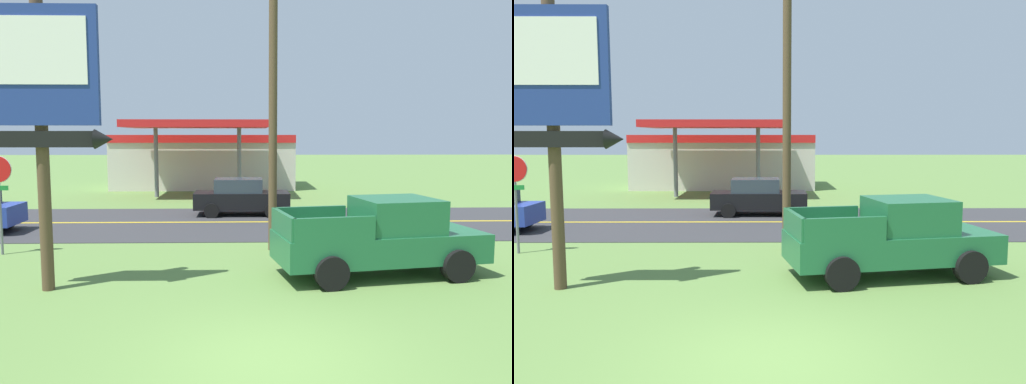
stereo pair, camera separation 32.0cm
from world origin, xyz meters
TOP-DOWN VIEW (x-y plane):
  - ground_plane at (0.00, 0.00)m, footprint 180.00×180.00m
  - road_asphalt at (0.00, 13.00)m, footprint 140.00×8.00m
  - road_centre_line at (0.00, 13.00)m, footprint 126.00×0.20m
  - motel_sign at (-4.83, 3.74)m, footprint 2.98×0.54m
  - utility_pole at (0.51, 7.92)m, footprint 2.17×0.26m
  - gas_station at (-3.00, 27.68)m, footprint 12.00×11.50m
  - pickup_green_parked_on_lawn at (3.08, 4.94)m, footprint 5.47×2.94m
  - car_black_near_lane at (-0.49, 15.00)m, footprint 4.20×2.00m

SIDE VIEW (x-z plane):
  - ground_plane at x=0.00m, z-range 0.00..0.00m
  - road_asphalt at x=0.00m, z-range 0.00..0.02m
  - road_centre_line at x=0.00m, z-range 0.02..0.03m
  - car_black_near_lane at x=-0.49m, z-range 0.01..1.65m
  - pickup_green_parked_on_lawn at x=3.08m, z-range -0.02..1.94m
  - gas_station at x=-3.00m, z-range -0.26..4.14m
  - motel_sign at x=-4.83m, z-range 1.12..7.74m
  - utility_pole at x=0.51m, z-range 0.35..10.05m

